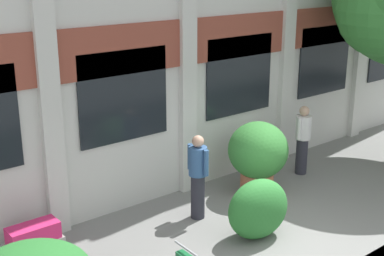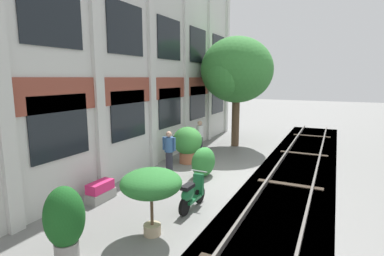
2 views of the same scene
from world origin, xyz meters
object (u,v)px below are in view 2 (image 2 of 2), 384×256
(topiary_hedge, at_px, (204,162))
(potted_plant_ribbed_drum, at_px, (187,142))
(potted_plant_low_pan, at_px, (151,185))
(scooter_near_curb, at_px, (191,194))
(broadleaf_tree, at_px, (237,72))
(resident_watching_tracks, at_px, (169,151))
(resident_by_doorway, at_px, (200,136))
(potted_plant_fluted_column, at_px, (65,221))
(potted_plant_square_trough, at_px, (101,192))

(topiary_hedge, bearing_deg, potted_plant_ribbed_drum, 44.78)
(potted_plant_low_pan, distance_m, scooter_near_curb, 1.75)
(broadleaf_tree, height_order, resident_watching_tracks, broadleaf_tree)
(resident_by_doorway, bearing_deg, potted_plant_fluted_column, -97.66)
(scooter_near_curb, xyz_separation_m, resident_watching_tracks, (2.37, 2.05, 0.43))
(potted_plant_square_trough, bearing_deg, broadleaf_tree, -8.97)
(potted_plant_ribbed_drum, xyz_separation_m, resident_by_doorway, (1.56, 0.14, -0.03))
(broadleaf_tree, xyz_separation_m, topiary_hedge, (-5.29, -0.50, -3.28))
(potted_plant_square_trough, xyz_separation_m, resident_watching_tracks, (2.94, -0.61, 0.60))
(broadleaf_tree, bearing_deg, topiary_hedge, -174.62)
(scooter_near_curb, height_order, resident_watching_tracks, resident_watching_tracks)
(topiary_hedge, bearing_deg, resident_by_doorway, 26.68)
(potted_plant_fluted_column, relative_size, scooter_near_curb, 1.10)
(potted_plant_low_pan, relative_size, topiary_hedge, 1.33)
(resident_by_doorway, bearing_deg, potted_plant_square_trough, -108.48)
(potted_plant_ribbed_drum, bearing_deg, potted_plant_low_pan, -161.23)
(potted_plant_fluted_column, height_order, resident_watching_tracks, resident_watching_tracks)
(broadleaf_tree, xyz_separation_m, scooter_near_curb, (-7.98, -1.31, -3.38))
(potted_plant_fluted_column, bearing_deg, resident_by_doorway, 7.10)
(broadleaf_tree, height_order, resident_by_doorway, broadleaf_tree)
(broadleaf_tree, height_order, potted_plant_low_pan, broadleaf_tree)
(resident_by_doorway, relative_size, resident_watching_tracks, 0.97)
(topiary_hedge, bearing_deg, potted_plant_low_pan, -172.18)
(potted_plant_low_pan, distance_m, resident_watching_tracks, 4.34)
(potted_plant_fluted_column, distance_m, scooter_near_curb, 3.37)
(potted_plant_low_pan, height_order, potted_plant_ribbed_drum, potted_plant_low_pan)
(broadleaf_tree, relative_size, potted_plant_square_trough, 6.15)
(potted_plant_fluted_column, bearing_deg, topiary_hedge, -3.59)
(topiary_hedge, bearing_deg, potted_plant_fluted_column, 176.41)
(potted_plant_low_pan, bearing_deg, resident_watching_tracks, 24.86)
(potted_plant_fluted_column, distance_m, potted_plant_low_pan, 1.86)
(potted_plant_fluted_column, relative_size, potted_plant_ribbed_drum, 0.99)
(potted_plant_fluted_column, relative_size, potted_plant_low_pan, 0.99)
(potted_plant_fluted_column, xyz_separation_m, resident_watching_tracks, (5.49, 0.87, 0.03))
(potted_plant_ribbed_drum, distance_m, scooter_near_curb, 4.56)
(potted_plant_low_pan, distance_m, potted_plant_ribbed_drum, 5.90)
(potted_plant_square_trough, height_order, resident_watching_tracks, resident_watching_tracks)
(broadleaf_tree, xyz_separation_m, potted_plant_fluted_column, (-11.11, -0.13, -2.98))
(broadleaf_tree, relative_size, potted_plant_ribbed_drum, 3.64)
(broadleaf_tree, relative_size, resident_watching_tracks, 3.45)
(potted_plant_ribbed_drum, distance_m, resident_watching_tracks, 1.65)
(potted_plant_fluted_column, bearing_deg, broadleaf_tree, 0.69)
(scooter_near_curb, height_order, resident_by_doorway, resident_by_doorway)
(broadleaf_tree, height_order, potted_plant_square_trough, broadleaf_tree)
(broadleaf_tree, xyz_separation_m, resident_by_doorway, (-2.41, 0.95, -2.98))
(broadleaf_tree, xyz_separation_m, resident_watching_tracks, (-5.62, 0.74, -2.95))
(potted_plant_fluted_column, relative_size, resident_watching_tracks, 0.94)
(resident_watching_tracks, bearing_deg, potted_plant_low_pan, 22.23)
(broadleaf_tree, relative_size, potted_plant_fluted_column, 3.66)
(broadleaf_tree, bearing_deg, potted_plant_fluted_column, -179.31)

